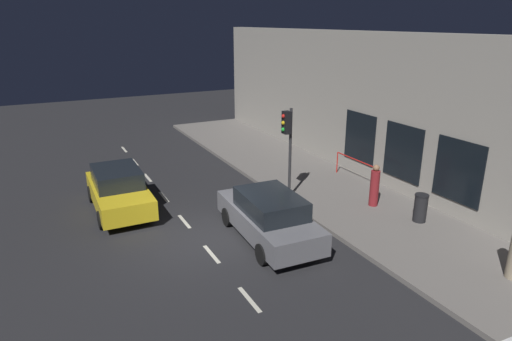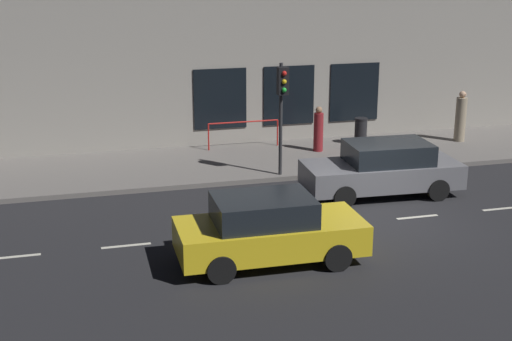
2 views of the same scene
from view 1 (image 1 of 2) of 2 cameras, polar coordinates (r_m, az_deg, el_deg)
ground_plane at (r=14.65m, az=-7.15°, el=-8.87°), size 60.00×60.00×0.00m
sidewalk at (r=17.49m, az=12.47°, el=-4.20°), size 4.50×32.00×0.15m
building_facade at (r=18.29m, az=19.40°, el=6.29°), size 0.65×32.00×6.32m
lane_centre_line at (r=13.82m, az=-5.69°, el=-10.58°), size 0.12×27.20×0.01m
traffic_light at (r=16.72m, az=4.06°, el=4.72°), size 0.45×0.32×3.52m
parked_car_0 at (r=17.25m, az=-17.15°, el=-2.37°), size 1.96×4.30×1.58m
parked_car_1 at (r=14.33m, az=1.64°, el=-5.86°), size 2.09×4.65×1.58m
pedestrian_0 at (r=17.09m, az=14.91°, el=-2.00°), size 0.42×0.42×1.59m
trash_bin at (r=16.32m, az=20.28°, el=-4.49°), size 0.47×0.47×0.98m
red_railing at (r=19.51m, az=12.62°, el=0.77°), size 0.05×2.60×0.97m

